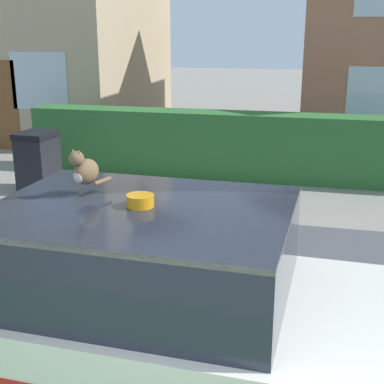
# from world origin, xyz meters

# --- Properties ---
(road_strip) EXTENTS (28.00, 5.25, 0.01)m
(road_strip) POSITION_xyz_m (0.00, 3.96, 0.01)
(road_strip) COLOR #4C4C51
(road_strip) RESTS_ON ground
(garden_hedge) EXTENTS (8.22, 0.70, 1.26)m
(garden_hedge) POSITION_xyz_m (-0.79, 9.06, 0.63)
(garden_hedge) COLOR #2D662D
(garden_hedge) RESTS_ON ground
(police_car) EXTENTS (4.30, 1.91, 1.64)m
(police_car) POSITION_xyz_m (-0.70, 2.43, 0.74)
(police_car) COLOR black
(police_car) RESTS_ON road_strip
(cat) EXTENTS (0.25, 0.29, 0.28)m
(cat) POSITION_xyz_m (-0.90, 2.57, 1.77)
(cat) COLOR brown
(cat) RESTS_ON police_car
(wheelie_bin) EXTENTS (0.63, 0.71, 1.06)m
(wheelie_bin) POSITION_xyz_m (-4.05, 7.36, 0.53)
(wheelie_bin) COLOR black
(wheelie_bin) RESTS_ON ground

